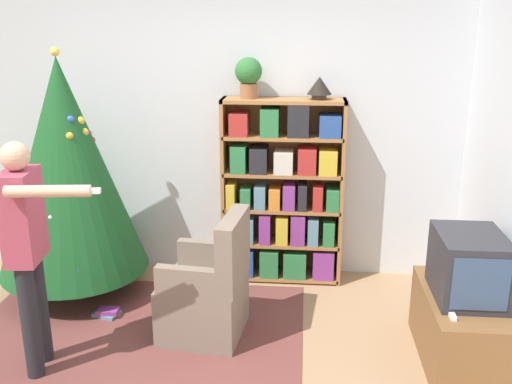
% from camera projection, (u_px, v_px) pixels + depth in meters
% --- Properties ---
extents(wall_back, '(8.00, 0.10, 2.60)m').
position_uv_depth(wall_back, '(219.00, 127.00, 4.96)').
color(wall_back, silver).
rests_on(wall_back, ground_plane).
extents(area_rug, '(2.45, 2.11, 0.01)m').
position_uv_depth(area_rug, '(127.00, 348.00, 3.98)').
color(area_rug, brown).
rests_on(area_rug, ground_plane).
extents(bookshelf, '(1.02, 0.29, 1.58)m').
position_uv_depth(bookshelf, '(284.00, 196.00, 4.85)').
color(bookshelf, '#A8703D').
rests_on(bookshelf, ground_plane).
extents(tv_stand, '(0.50, 0.93, 0.48)m').
position_uv_depth(tv_stand, '(461.00, 328.00, 3.78)').
color(tv_stand, brown).
rests_on(tv_stand, ground_plane).
extents(television, '(0.41, 0.55, 0.43)m').
position_uv_depth(television, '(469.00, 266.00, 3.65)').
color(television, '#28282D').
rests_on(television, tv_stand).
extents(game_remote, '(0.04, 0.12, 0.02)m').
position_uv_depth(game_remote, '(452.00, 315.00, 3.45)').
color(game_remote, white).
rests_on(game_remote, tv_stand).
extents(christmas_tree, '(1.19, 1.19, 2.01)m').
position_uv_depth(christmas_tree, '(67.00, 168.00, 4.51)').
color(christmas_tree, '#4C3323').
rests_on(christmas_tree, ground_plane).
extents(armchair, '(0.63, 0.62, 0.92)m').
position_uv_depth(armchair, '(208.00, 293.00, 4.08)').
color(armchair, '#7A6B5B').
rests_on(armchair, ground_plane).
extents(standing_person, '(0.66, 0.47, 1.52)m').
position_uv_depth(standing_person, '(27.00, 241.00, 3.51)').
color(standing_person, '#232328').
rests_on(standing_person, ground_plane).
extents(potted_plant, '(0.22, 0.22, 0.33)m').
position_uv_depth(potted_plant, '(249.00, 75.00, 4.59)').
color(potted_plant, '#935B38').
rests_on(potted_plant, bookshelf).
extents(table_lamp, '(0.20, 0.20, 0.18)m').
position_uv_depth(table_lamp, '(319.00, 87.00, 4.57)').
color(table_lamp, '#473828').
rests_on(table_lamp, bookshelf).
extents(book_pile_near_tree, '(0.22, 0.18, 0.06)m').
position_uv_depth(book_pile_near_tree, '(107.00, 313.00, 4.41)').
color(book_pile_near_tree, '#5B899E').
rests_on(book_pile_near_tree, ground_plane).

